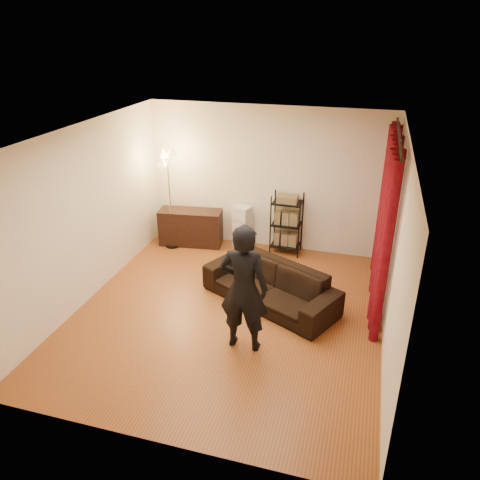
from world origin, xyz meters
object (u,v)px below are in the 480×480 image
(storage_boxes, at_px, (243,226))
(person, at_px, (244,289))
(media_cabinet, at_px, (191,227))
(wire_shelf, at_px, (286,224))
(sofa, at_px, (270,285))
(floor_lamp, at_px, (170,200))

(storage_boxes, bearing_deg, person, -74.07)
(storage_boxes, bearing_deg, media_cabinet, -170.50)
(media_cabinet, bearing_deg, wire_shelf, -3.43)
(storage_boxes, height_order, wire_shelf, wire_shelf)
(media_cabinet, xyz_separation_m, wire_shelf, (1.87, 0.13, 0.23))
(sofa, distance_m, floor_lamp, 2.79)
(person, relative_size, floor_lamp, 0.93)
(storage_boxes, xyz_separation_m, wire_shelf, (0.86, -0.03, 0.17))
(wire_shelf, relative_size, floor_lamp, 0.61)
(media_cabinet, distance_m, storage_boxes, 1.02)
(sofa, relative_size, storage_boxes, 2.59)
(person, bearing_deg, wire_shelf, -89.96)
(wire_shelf, bearing_deg, sofa, -108.14)
(sofa, height_order, floor_lamp, floor_lamp)
(floor_lamp, bearing_deg, wire_shelf, 8.88)
(sofa, relative_size, person, 1.21)
(storage_boxes, relative_size, floor_lamp, 0.43)
(floor_lamp, bearing_deg, sofa, -32.76)
(person, distance_m, floor_lamp, 3.40)
(media_cabinet, relative_size, floor_lamp, 0.62)
(floor_lamp, bearing_deg, media_cabinet, 33.58)
(person, height_order, storage_boxes, person)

